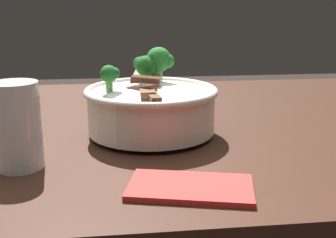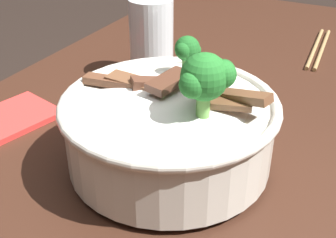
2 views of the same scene
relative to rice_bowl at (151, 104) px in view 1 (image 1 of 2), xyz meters
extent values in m
cube|color=#381E14|center=(-0.05, 0.09, -0.09)|extent=(1.39, 0.86, 0.06)
cube|color=#381E14|center=(0.57, 0.44, -0.48)|extent=(0.08, 0.08, 0.73)
cylinder|color=silver|center=(0.00, 0.00, -0.05)|extent=(0.11, 0.11, 0.01)
cylinder|color=silver|center=(0.00, 0.00, -0.01)|extent=(0.23, 0.23, 0.07)
torus|color=silver|center=(0.00, 0.00, 0.02)|extent=(0.24, 0.24, 0.01)
ellipsoid|color=white|center=(0.00, 0.00, 0.01)|extent=(0.21, 0.21, 0.05)
cube|color=brown|center=(-0.01, 0.06, 0.04)|extent=(0.03, 0.05, 0.01)
cube|color=brown|center=(-0.01, -0.05, 0.03)|extent=(0.03, 0.07, 0.01)
cube|color=brown|center=(0.00, -0.08, 0.03)|extent=(0.02, 0.07, 0.01)
cube|color=#563323|center=(-0.01, -0.01, 0.05)|extent=(0.06, 0.04, 0.01)
cube|color=brown|center=(-0.02, 0.07, 0.04)|extent=(0.04, 0.08, 0.03)
cube|color=#563323|center=(-0.02, -0.03, 0.03)|extent=(0.05, 0.05, 0.02)
cylinder|color=#5B9947|center=(-0.07, -0.02, 0.04)|extent=(0.01, 0.01, 0.02)
sphere|color=#1E6023|center=(-0.07, -0.02, 0.06)|extent=(0.03, 0.03, 0.03)
sphere|color=#1E6023|center=(-0.06, -0.02, 0.06)|extent=(0.02, 0.02, 0.02)
sphere|color=#1E6023|center=(-0.08, -0.01, 0.06)|extent=(0.01, 0.01, 0.01)
cylinder|color=#7AB256|center=(-0.01, 0.04, 0.04)|extent=(0.02, 0.02, 0.02)
sphere|color=#1E6023|center=(-0.01, 0.04, 0.06)|extent=(0.04, 0.04, 0.04)
sphere|color=#1E6023|center=(0.01, 0.04, 0.07)|extent=(0.02, 0.02, 0.02)
sphere|color=#1E6023|center=(-0.02, 0.05, 0.07)|extent=(0.02, 0.02, 0.02)
cylinder|color=#6BA84C|center=(0.02, 0.05, 0.04)|extent=(0.01, 0.01, 0.03)
sphere|color=#237028|center=(0.02, 0.05, 0.07)|extent=(0.05, 0.05, 0.05)
sphere|color=#237028|center=(0.03, 0.04, 0.07)|extent=(0.03, 0.03, 0.03)
sphere|color=#237028|center=(0.01, 0.06, 0.08)|extent=(0.03, 0.03, 0.03)
cylinder|color=white|center=(-0.21, -0.14, -0.06)|extent=(0.07, 0.07, 0.00)
cylinder|color=white|center=(-0.21, -0.14, 0.01)|extent=(0.07, 0.07, 0.13)
cylinder|color=olive|center=(-0.21, -0.14, -0.02)|extent=(0.06, 0.06, 0.07)
cube|color=red|center=(0.03, -0.25, -0.05)|extent=(0.18, 0.13, 0.01)
camera|label=1|loc=(-0.06, -0.75, 0.18)|focal=45.79mm
camera|label=2|loc=(0.38, 0.19, 0.25)|focal=47.43mm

